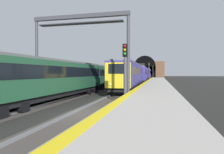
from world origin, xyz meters
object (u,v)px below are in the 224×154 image
(railway_signal_mid, at_px, (149,70))
(railway_signal_far, at_px, (153,71))
(train_main_approaching, at_px, (141,74))
(railway_signal_near, at_px, (125,68))
(train_adjacent_platform, at_px, (89,76))
(overhead_signal_gantry, at_px, (80,36))

(railway_signal_mid, relative_size, railway_signal_far, 0.93)
(railway_signal_mid, distance_m, railway_signal_far, 34.84)
(train_main_approaching, bearing_deg, railway_signal_far, 175.87)
(railway_signal_far, bearing_deg, railway_signal_mid, 0.00)
(train_main_approaching, bearing_deg, railway_signal_near, 1.52)
(railway_signal_near, bearing_deg, train_adjacent_platform, -146.70)
(railway_signal_mid, height_order, railway_signal_far, railway_signal_far)
(railway_signal_far, xyz_separation_m, overhead_signal_gantry, (-72.31, 4.29, 2.40))
(railway_signal_near, bearing_deg, overhead_signal_gantry, -104.01)
(railway_signal_far, bearing_deg, railway_signal_near, 0.00)
(railway_signal_mid, xyz_separation_m, overhead_signal_gantry, (-37.48, 4.29, 2.62))
(train_adjacent_platform, distance_m, railway_signal_far, 63.45)
(railway_signal_near, bearing_deg, railway_signal_mid, -180.00)
(railway_signal_near, xyz_separation_m, railway_signal_far, (73.38, 0.00, 0.50))
(train_main_approaching, relative_size, railway_signal_mid, 11.40)
(overhead_signal_gantry, bearing_deg, railway_signal_far, -3.39)
(railway_signal_near, relative_size, railway_signal_mid, 0.91)
(train_main_approaching, bearing_deg, train_adjacent_platform, -12.50)
(train_main_approaching, relative_size, railway_signal_near, 12.57)
(train_main_approaching, distance_m, railway_signal_far, 37.88)
(train_main_approaching, height_order, train_adjacent_platform, train_main_approaching)
(train_main_approaching, distance_m, railway_signal_near, 35.62)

